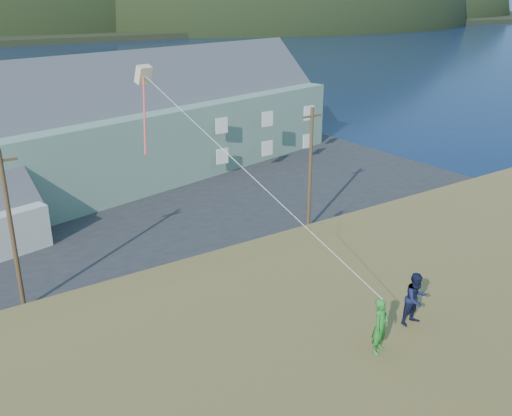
# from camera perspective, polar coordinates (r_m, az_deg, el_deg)

# --- Properties ---
(ground) EXTENTS (900.00, 900.00, 0.00)m
(ground) POSITION_cam_1_polar(r_m,az_deg,el_deg) (32.84, -15.28, -9.09)
(ground) COLOR #0A1638
(ground) RESTS_ON ground
(grass_strip) EXTENTS (110.00, 8.00, 0.10)m
(grass_strip) POSITION_cam_1_polar(r_m,az_deg,el_deg) (31.17, -14.00, -10.58)
(grass_strip) COLOR #4C3D19
(grass_strip) RESTS_ON ground
(waterfront_lot) EXTENTS (72.00, 36.00, 0.12)m
(waterfront_lot) POSITION_cam_1_polar(r_m,az_deg,el_deg) (47.94, -22.33, -0.23)
(waterfront_lot) COLOR #28282B
(waterfront_lot) RESTS_ON ground
(lodge) EXTENTS (39.91, 19.17, 13.54)m
(lodge) POSITION_cam_1_polar(r_m,az_deg,el_deg) (53.93, -10.23, 8.91)
(lodge) COLOR gray
(lodge) RESTS_ON waterfront_lot
(utility_poles) EXTENTS (35.27, 0.24, 8.78)m
(utility_poles) POSITION_cam_1_polar(r_m,az_deg,el_deg) (31.81, -20.35, -1.83)
(utility_poles) COLOR #47331E
(utility_poles) RESTS_ON waterfront_lot
(kite_flyer_green) EXTENTS (0.64, 0.53, 1.52)m
(kite_flyer_green) POSITION_cam_1_polar(r_m,az_deg,el_deg) (15.17, 12.34, -11.44)
(kite_flyer_green) COLOR #227F27
(kite_flyer_green) RESTS_ON hillside
(kite_flyer_navy) EXTENTS (0.78, 0.62, 1.55)m
(kite_flyer_navy) POSITION_cam_1_polar(r_m,az_deg,el_deg) (16.59, 15.68, -8.74)
(kite_flyer_navy) COLOR #131734
(kite_flyer_navy) RESTS_ON hillside
(kite_rig) EXTENTS (1.86, 4.33, 9.78)m
(kite_rig) POSITION_cam_1_polar(r_m,az_deg,el_deg) (18.02, -10.86, 12.16)
(kite_rig) COLOR beige
(kite_rig) RESTS_ON ground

